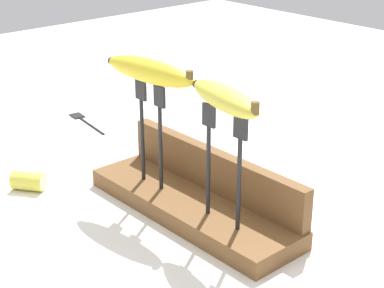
# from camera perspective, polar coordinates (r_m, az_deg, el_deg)

# --- Properties ---
(ground_plane) EXTENTS (3.00, 3.00, 0.00)m
(ground_plane) POSITION_cam_1_polar(r_m,az_deg,el_deg) (1.10, -0.00, -6.33)
(ground_plane) COLOR white
(wooden_board) EXTENTS (0.42, 0.13, 0.03)m
(wooden_board) POSITION_cam_1_polar(r_m,az_deg,el_deg) (1.09, -0.00, -5.61)
(wooden_board) COLOR brown
(wooden_board) RESTS_ON ground
(board_backstop) EXTENTS (0.41, 0.02, 0.07)m
(board_backstop) POSITION_cam_1_polar(r_m,az_deg,el_deg) (1.10, 2.04, -2.35)
(board_backstop) COLOR brown
(board_backstop) RESTS_ON wooden_board
(fork_stand_left) EXTENTS (0.08, 0.01, 0.19)m
(fork_stand_left) POSITION_cam_1_polar(r_m,az_deg,el_deg) (1.09, -3.70, 1.72)
(fork_stand_left) COLOR black
(fork_stand_left) RESTS_ON wooden_board
(fork_stand_right) EXTENTS (0.09, 0.01, 0.19)m
(fork_stand_right) POSITION_cam_1_polar(r_m,az_deg,el_deg) (0.97, 2.85, -1.11)
(fork_stand_right) COLOR black
(fork_stand_right) RESTS_ON wooden_board
(banana_raised_left) EXTENTS (0.20, 0.06, 0.04)m
(banana_raised_left) POSITION_cam_1_polar(r_m,az_deg,el_deg) (1.06, -3.83, 6.55)
(banana_raised_left) COLOR yellow
(banana_raised_left) RESTS_ON fork_stand_left
(banana_raised_right) EXTENTS (0.17, 0.08, 0.04)m
(banana_raised_right) POSITION_cam_1_polar(r_m,az_deg,el_deg) (0.94, 2.96, 4.12)
(banana_raised_right) COLOR #DBD147
(banana_raised_right) RESTS_ON fork_stand_right
(fork_fallen_near) EXTENTS (0.13, 0.15, 0.01)m
(fork_fallen_near) POSITION_cam_1_polar(r_m,az_deg,el_deg) (1.36, -3.28, -0.34)
(fork_fallen_near) COLOR black
(fork_fallen_near) RESTS_ON ground
(fork_fallen_far) EXTENTS (0.16, 0.04, 0.01)m
(fork_fallen_far) POSITION_cam_1_polar(r_m,az_deg,el_deg) (1.54, -9.64, 2.14)
(fork_fallen_far) COLOR black
(fork_fallen_far) RESTS_ON ground
(banana_chunk_far) EXTENTS (0.07, 0.06, 0.03)m
(banana_chunk_far) POSITION_cam_1_polar(r_m,az_deg,el_deg) (1.22, -14.40, -3.22)
(banana_chunk_far) COLOR #DBD147
(banana_chunk_far) RESTS_ON ground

